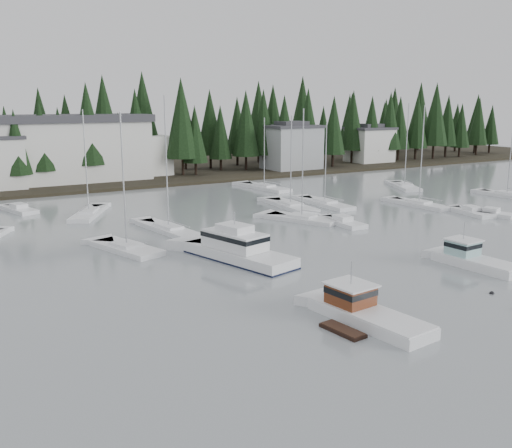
{
  "coord_description": "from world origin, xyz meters",
  "views": [
    {
      "loc": [
        -27.12,
        -15.6,
        13.63
      ],
      "look_at": [
        -1.07,
        28.68,
        2.5
      ],
      "focal_mm": 40.0,
      "sensor_mm": 36.0,
      "label": 1
    }
  ],
  "objects_px": {
    "sailboat_2": "(127,250)",
    "sailboat_0": "(89,215)",
    "cabin_cruiser_center": "(238,252)",
    "runabout_3": "(19,210)",
    "house_east_a": "(291,146)",
    "runabout_2": "(491,215)",
    "lobster_boat_brown": "(364,314)",
    "sailboat_5": "(264,189)",
    "sailboat_12": "(290,207)",
    "sailboat_9": "(169,231)",
    "runabout_4": "(471,213)",
    "lobster_boat_teal": "(473,261)",
    "sailboat_4": "(404,187)",
    "runabout_1": "(343,223)",
    "sailboat_1": "(419,205)",
    "sailboat_6": "(302,220)",
    "harbor_inn": "(85,148)",
    "sailboat_8": "(507,196)",
    "house_east_b": "(370,144)",
    "sailboat_11": "(325,205)"
  },
  "relations": [
    {
      "from": "sailboat_11",
      "to": "runabout_2",
      "type": "bearing_deg",
      "value": -139.19
    },
    {
      "from": "house_east_a",
      "to": "sailboat_0",
      "type": "relative_size",
      "value": 0.8
    },
    {
      "from": "sailboat_11",
      "to": "runabout_4",
      "type": "bearing_deg",
      "value": -138.45
    },
    {
      "from": "sailboat_2",
      "to": "sailboat_0",
      "type": "bearing_deg",
      "value": -20.67
    },
    {
      "from": "runabout_2",
      "to": "sailboat_2",
      "type": "bearing_deg",
      "value": 62.74
    },
    {
      "from": "runabout_1",
      "to": "sailboat_12",
      "type": "bearing_deg",
      "value": -0.49
    },
    {
      "from": "cabin_cruiser_center",
      "to": "runabout_3",
      "type": "distance_m",
      "value": 35.92
    },
    {
      "from": "harbor_inn",
      "to": "lobster_boat_brown",
      "type": "relative_size",
      "value": 3.39
    },
    {
      "from": "cabin_cruiser_center",
      "to": "lobster_boat_teal",
      "type": "relative_size",
      "value": 1.55
    },
    {
      "from": "sailboat_8",
      "to": "lobster_boat_teal",
      "type": "bearing_deg",
      "value": 121.15
    },
    {
      "from": "sailboat_4",
      "to": "sailboat_5",
      "type": "height_order",
      "value": "sailboat_4"
    },
    {
      "from": "sailboat_4",
      "to": "sailboat_9",
      "type": "relative_size",
      "value": 0.94
    },
    {
      "from": "lobster_boat_teal",
      "to": "harbor_inn",
      "type": "bearing_deg",
      "value": 8.63
    },
    {
      "from": "house_east_a",
      "to": "runabout_2",
      "type": "distance_m",
      "value": 50.19
    },
    {
      "from": "runabout_2",
      "to": "sailboat_5",
      "type": "bearing_deg",
      "value": 2.21
    },
    {
      "from": "sailboat_8",
      "to": "runabout_3",
      "type": "relative_size",
      "value": 1.76
    },
    {
      "from": "sailboat_1",
      "to": "sailboat_9",
      "type": "bearing_deg",
      "value": 83.12
    },
    {
      "from": "lobster_boat_brown",
      "to": "sailboat_0",
      "type": "height_order",
      "value": "sailboat_0"
    },
    {
      "from": "runabout_4",
      "to": "house_east_b",
      "type": "bearing_deg",
      "value": -17.63
    },
    {
      "from": "sailboat_11",
      "to": "runabout_2",
      "type": "height_order",
      "value": "sailboat_11"
    },
    {
      "from": "lobster_boat_brown",
      "to": "sailboat_1",
      "type": "distance_m",
      "value": 43.01
    },
    {
      "from": "harbor_inn",
      "to": "sailboat_12",
      "type": "xyz_separation_m",
      "value": [
        16.77,
        -37.21,
        -5.72
      ]
    },
    {
      "from": "sailboat_5",
      "to": "sailboat_9",
      "type": "bearing_deg",
      "value": 122.84
    },
    {
      "from": "sailboat_6",
      "to": "sailboat_12",
      "type": "bearing_deg",
      "value": -50.27
    },
    {
      "from": "sailboat_5",
      "to": "sailboat_12",
      "type": "xyz_separation_m",
      "value": [
        -5.4,
        -15.49,
        0.0
      ]
    },
    {
      "from": "lobster_boat_teal",
      "to": "sailboat_4",
      "type": "relative_size",
      "value": 0.55
    },
    {
      "from": "sailboat_6",
      "to": "runabout_1",
      "type": "relative_size",
      "value": 2.03
    },
    {
      "from": "house_east_b",
      "to": "harbor_inn",
      "type": "distance_m",
      "value": 61.02
    },
    {
      "from": "sailboat_1",
      "to": "runabout_4",
      "type": "distance_m",
      "value": 7.42
    },
    {
      "from": "sailboat_1",
      "to": "sailboat_6",
      "type": "bearing_deg",
      "value": 87.47
    },
    {
      "from": "house_east_a",
      "to": "runabout_1",
      "type": "xyz_separation_m",
      "value": [
        -22.9,
        -44.47,
        -4.77
      ]
    },
    {
      "from": "sailboat_5",
      "to": "sailboat_8",
      "type": "xyz_separation_m",
      "value": [
        26.33,
        -24.4,
        0.02
      ]
    },
    {
      "from": "house_east_a",
      "to": "sailboat_6",
      "type": "bearing_deg",
      "value": -122.42
    },
    {
      "from": "lobster_boat_brown",
      "to": "sailboat_11",
      "type": "relative_size",
      "value": 0.77
    },
    {
      "from": "house_east_a",
      "to": "runabout_4",
      "type": "bearing_deg",
      "value": -96.61
    },
    {
      "from": "sailboat_8",
      "to": "runabout_2",
      "type": "distance_m",
      "value": 16.01
    },
    {
      "from": "sailboat_8",
      "to": "runabout_2",
      "type": "xyz_separation_m",
      "value": [
        -13.87,
        -8.0,
        0.06
      ]
    },
    {
      "from": "house_east_a",
      "to": "lobster_boat_brown",
      "type": "relative_size",
      "value": 1.22
    },
    {
      "from": "sailboat_9",
      "to": "runabout_1",
      "type": "distance_m",
      "value": 19.41
    },
    {
      "from": "lobster_boat_brown",
      "to": "sailboat_2",
      "type": "height_order",
      "value": "sailboat_2"
    },
    {
      "from": "harbor_inn",
      "to": "sailboat_11",
      "type": "bearing_deg",
      "value": -60.32
    },
    {
      "from": "lobster_boat_teal",
      "to": "sailboat_5",
      "type": "bearing_deg",
      "value": -12.84
    },
    {
      "from": "lobster_boat_teal",
      "to": "sailboat_11",
      "type": "xyz_separation_m",
      "value": [
        6.76,
        29.42,
        -0.44
      ]
    },
    {
      "from": "sailboat_1",
      "to": "runabout_3",
      "type": "height_order",
      "value": "sailboat_1"
    },
    {
      "from": "sailboat_6",
      "to": "sailboat_1",
      "type": "bearing_deg",
      "value": -115.33
    },
    {
      "from": "sailboat_8",
      "to": "sailboat_12",
      "type": "relative_size",
      "value": 1.01
    },
    {
      "from": "sailboat_2",
      "to": "sailboat_6",
      "type": "height_order",
      "value": "sailboat_6"
    },
    {
      "from": "sailboat_9",
      "to": "runabout_3",
      "type": "relative_size",
      "value": 2.08
    },
    {
      "from": "runabout_1",
      "to": "lobster_boat_brown",
      "type": "bearing_deg",
      "value": 146.72
    },
    {
      "from": "sailboat_2",
      "to": "runabout_4",
      "type": "xyz_separation_m",
      "value": [
        41.96,
        -4.5,
        0.06
      ]
    }
  ]
}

